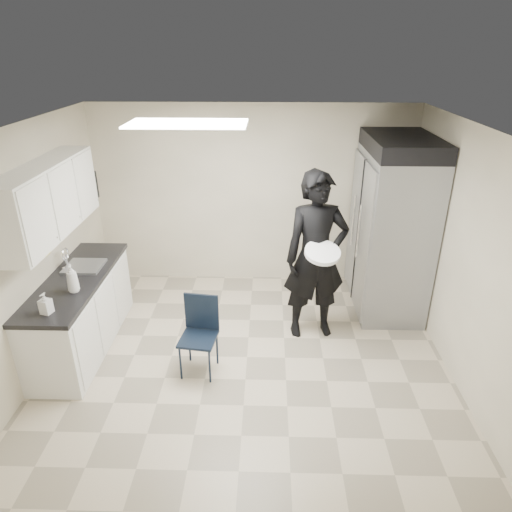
{
  "coord_description": "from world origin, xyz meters",
  "views": [
    {
      "loc": [
        0.22,
        -4.29,
        3.3
      ],
      "look_at": [
        0.1,
        0.2,
        1.2
      ],
      "focal_mm": 32.0,
      "sensor_mm": 36.0,
      "label": 1
    }
  ],
  "objects_px": {
    "lower_counter": "(81,314)",
    "commercial_fridge": "(391,233)",
    "man_tuxedo": "(316,257)",
    "folding_chair": "(198,339)"
  },
  "relations": [
    {
      "from": "lower_counter",
      "to": "commercial_fridge",
      "type": "height_order",
      "value": "commercial_fridge"
    },
    {
      "from": "commercial_fridge",
      "to": "man_tuxedo",
      "type": "bearing_deg",
      "value": -145.47
    },
    {
      "from": "folding_chair",
      "to": "man_tuxedo",
      "type": "height_order",
      "value": "man_tuxedo"
    },
    {
      "from": "lower_counter",
      "to": "folding_chair",
      "type": "relative_size",
      "value": 2.23
    },
    {
      "from": "lower_counter",
      "to": "folding_chair",
      "type": "xyz_separation_m",
      "value": [
        1.44,
        -0.46,
        -0.0
      ]
    },
    {
      "from": "lower_counter",
      "to": "man_tuxedo",
      "type": "relative_size",
      "value": 0.92
    },
    {
      "from": "commercial_fridge",
      "to": "folding_chair",
      "type": "bearing_deg",
      "value": -146.78
    },
    {
      "from": "lower_counter",
      "to": "commercial_fridge",
      "type": "distance_m",
      "value": 3.98
    },
    {
      "from": "lower_counter",
      "to": "folding_chair",
      "type": "height_order",
      "value": "lower_counter"
    },
    {
      "from": "folding_chair",
      "to": "man_tuxedo",
      "type": "bearing_deg",
      "value": 40.23
    }
  ]
}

